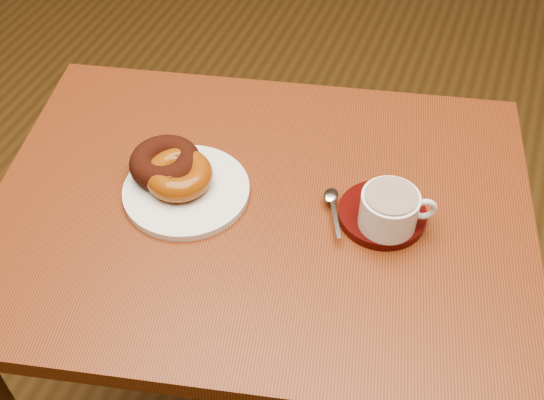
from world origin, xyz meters
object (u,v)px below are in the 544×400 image
(cafe_table, at_px, (261,256))
(donut_plate, at_px, (186,191))
(coffee_cup, at_px, (390,209))
(saucer, at_px, (382,214))

(cafe_table, xyz_separation_m, donut_plate, (-0.12, -0.02, 0.13))
(coffee_cup, bearing_deg, donut_plate, 167.24)
(cafe_table, bearing_deg, coffee_cup, -6.23)
(saucer, bearing_deg, cafe_table, -167.22)
(cafe_table, relative_size, coffee_cup, 8.59)
(donut_plate, bearing_deg, saucer, 10.83)
(cafe_table, bearing_deg, saucer, 0.43)
(donut_plate, bearing_deg, cafe_table, 7.77)
(cafe_table, relative_size, donut_plate, 4.80)
(coffee_cup, bearing_deg, cafe_table, 166.62)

